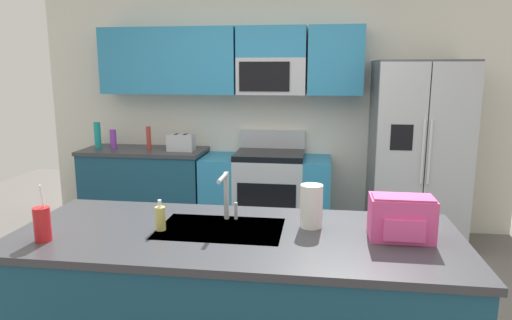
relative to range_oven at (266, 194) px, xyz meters
name	(u,v)px	position (x,y,z in m)	size (l,w,h in m)	color
ground_plane	(240,320)	(0.03, -1.80, -0.44)	(9.00, 9.00, 0.00)	#66605B
kitchen_wall_unit	(259,96)	(-0.11, 0.28, 1.03)	(5.20, 0.43, 2.60)	silver
back_counter	(146,188)	(-1.36, 0.00, 0.01)	(1.35, 0.63, 0.90)	navy
range_oven	(266,194)	(0.00, 0.00, 0.00)	(1.36, 0.61, 1.10)	#B7BABF
refrigerator	(417,155)	(1.53, -0.07, 0.48)	(0.90, 0.76, 1.85)	#4C4F54
island_counter	(236,309)	(0.12, -2.45, 0.01)	(2.39, 0.96, 0.90)	navy
toaster	(181,143)	(-0.92, -0.05, 0.55)	(0.28, 0.16, 0.18)	#B7BABF
pepper_mill	(149,138)	(-1.30, 0.00, 0.58)	(0.05, 0.05, 0.25)	#B2332D
bottle_purple	(113,139)	(-1.71, 0.00, 0.56)	(0.07, 0.07, 0.21)	purple
bottle_teal	(98,135)	(-1.90, 0.00, 0.60)	(0.07, 0.07, 0.29)	teal
sink_faucet	(226,192)	(0.03, -2.26, 0.62)	(0.08, 0.21, 0.28)	#B7BABF
drink_cup_red	(42,224)	(-0.82, -2.71, 0.55)	(0.08, 0.08, 0.30)	red
soap_dispenser	(160,218)	(-0.29, -2.47, 0.53)	(0.06, 0.06, 0.17)	#D8CC66
paper_towel_roll	(311,206)	(0.52, -2.31, 0.58)	(0.12, 0.12, 0.24)	white
backpack	(401,217)	(0.98, -2.43, 0.57)	(0.32, 0.22, 0.23)	#EA4C93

